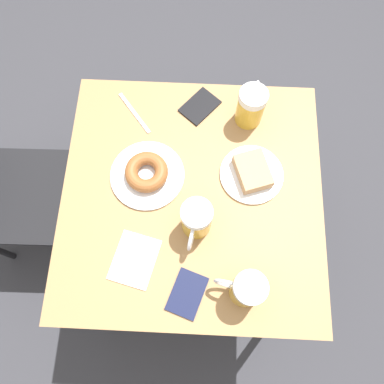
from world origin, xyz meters
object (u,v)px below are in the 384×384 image
at_px(napkin_folded, 135,260).
at_px(beer_mug_left, 251,106).
at_px(plate_with_cake, 252,173).
at_px(plate_with_donut, 147,173).
at_px(passport_far_edge, 186,294).
at_px(beer_mug_center, 196,220).
at_px(beer_mug_right, 246,289).
at_px(passport_near_edge, 200,106).
at_px(fork, 134,113).

bearing_deg(napkin_folded, beer_mug_left, -34.10).
xyz_separation_m(plate_with_cake, plate_with_donut, (-0.02, 0.33, 0.00)).
bearing_deg(passport_far_edge, napkin_folded, 59.92).
relative_size(beer_mug_left, napkin_folded, 0.81).
distance_m(beer_mug_center, beer_mug_right, 0.23).
relative_size(passport_near_edge, passport_far_edge, 1.04).
height_order(napkin_folded, passport_far_edge, passport_far_edge).
height_order(plate_with_donut, fork, plate_with_donut).
bearing_deg(plate_with_cake, beer_mug_left, 2.75).
xyz_separation_m(plate_with_cake, beer_mug_right, (-0.36, 0.03, 0.05)).
bearing_deg(fork, plate_with_donut, -164.21).
relative_size(beer_mug_center, passport_far_edge, 0.96).
relative_size(plate_with_donut, passport_near_edge, 1.53).
distance_m(plate_with_donut, napkin_folded, 0.27).
bearing_deg(beer_mug_center, passport_far_edge, 174.10).
relative_size(beer_mug_right, passport_near_edge, 0.93).
bearing_deg(beer_mug_left, passport_far_edge, 162.93).
bearing_deg(beer_mug_right, plate_with_cake, -4.16).
bearing_deg(fork, beer_mug_center, -149.58).
bearing_deg(beer_mug_center, plate_with_cake, -43.92).
bearing_deg(napkin_folded, plate_with_cake, -50.39).
distance_m(beer_mug_left, fork, 0.39).
xyz_separation_m(napkin_folded, passport_far_edge, (-0.09, -0.15, 0.00)).
xyz_separation_m(beer_mug_left, fork, (-0.00, 0.38, -0.07)).
bearing_deg(plate_with_donut, napkin_folded, 176.85).
distance_m(beer_mug_right, passport_near_edge, 0.62).
bearing_deg(passport_far_edge, fork, 19.31).
xyz_separation_m(plate_with_donut, passport_far_edge, (-0.36, -0.14, -0.02)).
distance_m(plate_with_donut, beer_mug_left, 0.39).
relative_size(plate_with_donut, passport_far_edge, 1.58).
bearing_deg(passport_near_edge, beer_mug_left, -101.81).
bearing_deg(beer_mug_right, fork, 32.86).
bearing_deg(beer_mug_right, plate_with_donut, 41.50).
xyz_separation_m(plate_with_cake, passport_near_edge, (0.24, 0.17, -0.02)).
distance_m(beer_mug_center, passport_far_edge, 0.21).
bearing_deg(passport_far_edge, beer_mug_right, -84.97).
bearing_deg(beer_mug_center, beer_mug_right, -142.51).
xyz_separation_m(beer_mug_left, beer_mug_center, (-0.38, 0.16, 0.00)).
xyz_separation_m(fork, passport_far_edge, (-0.58, -0.20, 0.00)).
bearing_deg(fork, plate_with_cake, -117.87).
height_order(beer_mug_right, passport_near_edge, beer_mug_right).
height_order(beer_mug_right, napkin_folded, beer_mug_right).
bearing_deg(beer_mug_right, napkin_folded, 76.65).
bearing_deg(fork, passport_far_edge, -160.69).
bearing_deg(beer_mug_center, fork, 30.42).
height_order(plate_with_donut, beer_mug_left, beer_mug_left).
bearing_deg(beer_mug_left, napkin_folded, 145.90).
relative_size(napkin_folded, passport_far_edge, 1.19).
distance_m(plate_with_cake, beer_mug_left, 0.21).
bearing_deg(napkin_folded, fork, 5.68).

